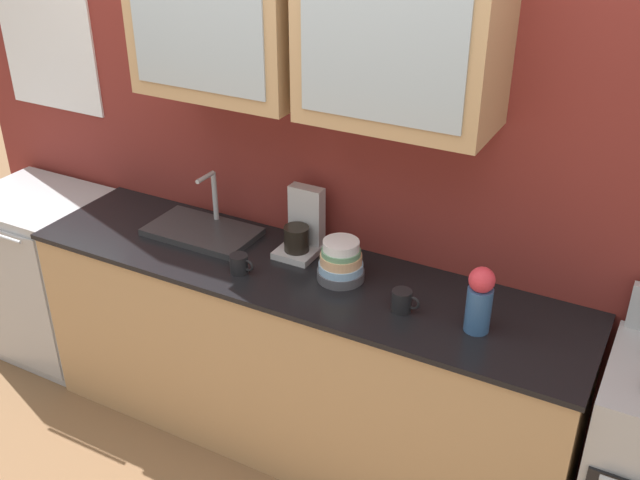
{
  "coord_description": "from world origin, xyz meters",
  "views": [
    {
      "loc": [
        1.35,
        -2.29,
        2.51
      ],
      "look_at": [
        0.11,
        0.0,
        1.09
      ],
      "focal_mm": 41.56,
      "sensor_mm": 36.0,
      "label": 1
    }
  ],
  "objects_px": {
    "bowl_stack": "(341,262)",
    "cup_near_bowls": "(402,301)",
    "coffee_maker": "(302,229)",
    "cup_near_sink": "(239,264)",
    "dishwasher": "(47,274)",
    "sink_faucet": "(203,230)",
    "vase": "(480,299)"
  },
  "relations": [
    {
      "from": "cup_near_bowls",
      "to": "coffee_maker",
      "type": "height_order",
      "value": "coffee_maker"
    },
    {
      "from": "dishwasher",
      "to": "sink_faucet",
      "type": "bearing_deg",
      "value": 4.7
    },
    {
      "from": "sink_faucet",
      "to": "cup_near_bowls",
      "type": "relative_size",
      "value": 4.47
    },
    {
      "from": "bowl_stack",
      "to": "vase",
      "type": "bearing_deg",
      "value": -7.91
    },
    {
      "from": "vase",
      "to": "cup_near_sink",
      "type": "bearing_deg",
      "value": -175.9
    },
    {
      "from": "cup_near_sink",
      "to": "cup_near_bowls",
      "type": "height_order",
      "value": "cup_near_bowls"
    },
    {
      "from": "bowl_stack",
      "to": "vase",
      "type": "distance_m",
      "value": 0.61
    },
    {
      "from": "dishwasher",
      "to": "coffee_maker",
      "type": "relative_size",
      "value": 3.16
    },
    {
      "from": "sink_faucet",
      "to": "cup_near_bowls",
      "type": "xyz_separation_m",
      "value": [
        1.04,
        -0.14,
        0.02
      ]
    },
    {
      "from": "cup_near_sink",
      "to": "coffee_maker",
      "type": "bearing_deg",
      "value": 63.55
    },
    {
      "from": "cup_near_bowls",
      "to": "coffee_maker",
      "type": "xyz_separation_m",
      "value": [
        -0.56,
        0.23,
        0.06
      ]
    },
    {
      "from": "coffee_maker",
      "to": "vase",
      "type": "bearing_deg",
      "value": -13.9
    },
    {
      "from": "cup_near_bowls",
      "to": "vase",
      "type": "bearing_deg",
      "value": 2.91
    },
    {
      "from": "cup_near_bowls",
      "to": "coffee_maker",
      "type": "distance_m",
      "value": 0.61
    },
    {
      "from": "vase",
      "to": "coffee_maker",
      "type": "height_order",
      "value": "coffee_maker"
    },
    {
      "from": "bowl_stack",
      "to": "cup_near_bowls",
      "type": "xyz_separation_m",
      "value": [
        0.31,
        -0.1,
        -0.03
      ]
    },
    {
      "from": "sink_faucet",
      "to": "coffee_maker",
      "type": "distance_m",
      "value": 0.49
    },
    {
      "from": "coffee_maker",
      "to": "cup_near_sink",
      "type": "bearing_deg",
      "value": -116.45
    },
    {
      "from": "vase",
      "to": "cup_near_sink",
      "type": "relative_size",
      "value": 2.41
    },
    {
      "from": "cup_near_sink",
      "to": "cup_near_bowls",
      "type": "bearing_deg",
      "value": 4.59
    },
    {
      "from": "dishwasher",
      "to": "coffee_maker",
      "type": "bearing_deg",
      "value": 6.33
    },
    {
      "from": "vase",
      "to": "cup_near_sink",
      "type": "height_order",
      "value": "vase"
    },
    {
      "from": "bowl_stack",
      "to": "coffee_maker",
      "type": "height_order",
      "value": "coffee_maker"
    },
    {
      "from": "sink_faucet",
      "to": "bowl_stack",
      "type": "xyz_separation_m",
      "value": [
        0.73,
        -0.05,
        0.06
      ]
    },
    {
      "from": "coffee_maker",
      "to": "cup_near_bowls",
      "type": "bearing_deg",
      "value": -21.82
    },
    {
      "from": "vase",
      "to": "cup_near_bowls",
      "type": "bearing_deg",
      "value": -177.09
    },
    {
      "from": "bowl_stack",
      "to": "cup_near_bowls",
      "type": "height_order",
      "value": "bowl_stack"
    },
    {
      "from": "cup_near_bowls",
      "to": "bowl_stack",
      "type": "bearing_deg",
      "value": 162.52
    },
    {
      "from": "cup_near_sink",
      "to": "bowl_stack",
      "type": "bearing_deg",
      "value": 21.51
    },
    {
      "from": "cup_near_sink",
      "to": "dishwasher",
      "type": "bearing_deg",
      "value": 174.97
    },
    {
      "from": "cup_near_sink",
      "to": "coffee_maker",
      "type": "relative_size",
      "value": 0.38
    },
    {
      "from": "dishwasher",
      "to": "coffee_maker",
      "type": "height_order",
      "value": "coffee_maker"
    }
  ]
}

